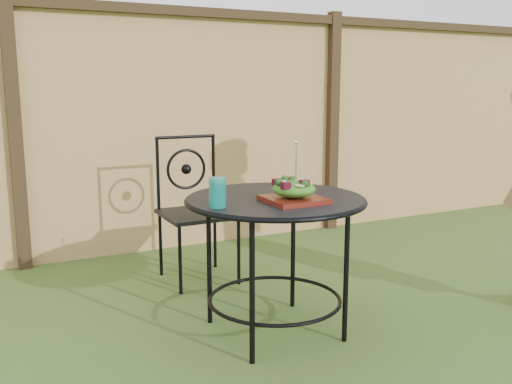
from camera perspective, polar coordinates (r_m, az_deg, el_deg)
ground at (r=2.91m, az=9.86°, el=-15.73°), size 60.00×60.00×0.00m
fence at (r=4.56m, az=-6.41°, el=6.37°), size 8.00×0.12×1.90m
patio_table at (r=2.92m, az=1.94°, el=-3.20°), size 0.92×0.92×0.72m
patio_chair at (r=3.80m, az=-6.13°, el=-1.25°), size 0.46×0.46×0.95m
salad_plate at (r=2.77m, az=3.80°, el=-0.76°), size 0.27×0.27×0.02m
salad at (r=2.76m, az=3.81°, el=0.30°), size 0.21×0.21×0.08m
fork at (r=2.75m, az=4.02°, el=2.98°), size 0.01×0.01×0.18m
drinking_glass at (r=2.64m, az=-3.88°, el=-0.05°), size 0.08×0.08×0.14m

